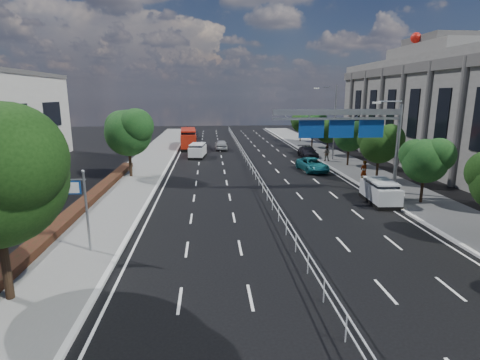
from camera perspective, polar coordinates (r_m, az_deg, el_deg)
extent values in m
plane|color=black|center=(20.53, 7.94, -9.92)|extent=(160.00, 160.00, 0.00)
cube|color=slate|center=(21.29, -24.42, -9.95)|extent=(5.00, 140.00, 0.14)
cube|color=silver|center=(20.58, -17.75, -10.16)|extent=(0.25, 140.00, 0.15)
cube|color=silver|center=(24.06, 29.58, -7.89)|extent=(0.25, 140.00, 0.15)
cube|color=silver|center=(41.74, 1.31, 3.35)|extent=(0.05, 85.00, 0.05)
cube|color=silver|center=(41.82, 1.30, 2.74)|extent=(0.05, 85.00, 0.05)
cube|color=black|center=(26.21, -24.60, -5.07)|extent=(1.00, 36.00, 0.44)
cylinder|color=gray|center=(20.30, -22.28, -4.75)|extent=(0.12, 0.12, 4.20)
sphere|color=gray|center=(19.79, -22.81, 1.21)|extent=(0.18, 0.18, 0.18)
cylinder|color=gray|center=(20.05, -24.20, 0.05)|extent=(1.30, 0.07, 0.07)
cube|color=navy|center=(20.23, -24.90, -1.07)|extent=(1.35, 0.06, 0.68)
cube|color=white|center=(20.27, -24.87, -1.05)|extent=(1.20, 0.01, 0.54)
cube|color=white|center=(20.20, -24.93, -1.10)|extent=(1.20, 0.01, 0.54)
cylinder|color=gray|center=(32.40, 22.83, 4.23)|extent=(0.28, 0.28, 7.20)
cube|color=gray|center=(30.15, 14.74, 9.98)|extent=(10.20, 0.25, 0.45)
cube|color=gray|center=(30.18, 14.69, 9.03)|extent=(10.20, 0.18, 0.18)
cylinder|color=gray|center=(31.67, 21.80, 11.06)|extent=(2.00, 0.10, 0.10)
cube|color=silver|center=(31.24, 20.11, 11.00)|extent=(0.60, 0.25, 0.15)
cube|color=navy|center=(31.43, 19.36, 7.40)|extent=(2.00, 0.08, 1.40)
cube|color=white|center=(31.47, 19.32, 7.41)|extent=(1.80, 0.02, 1.20)
cube|color=navy|center=(30.54, 15.20, 7.53)|extent=(2.00, 0.08, 1.40)
cube|color=white|center=(30.58, 15.17, 7.54)|extent=(1.80, 0.02, 1.20)
cube|color=navy|center=(29.81, 10.82, 7.63)|extent=(2.00, 0.08, 1.40)
cube|color=white|center=(29.86, 10.80, 7.64)|extent=(1.80, 0.02, 1.20)
cylinder|color=gray|center=(47.07, 14.20, 8.34)|extent=(0.16, 0.16, 9.00)
cylinder|color=gray|center=(46.58, 13.06, 13.66)|extent=(0.10, 2.40, 0.10)
cube|color=silver|center=(46.23, 11.60, 13.55)|extent=(0.60, 0.25, 0.15)
cube|color=slate|center=(49.41, 30.69, 8.90)|extent=(14.00, 36.00, 12.00)
cube|color=#4C4947|center=(45.75, 23.83, 15.20)|extent=(0.40, 36.00, 1.00)
cube|color=slate|center=(49.59, 31.59, 16.49)|extent=(13.00, 12.00, 1.20)
cube|color=#4C4947|center=(49.70, 31.73, 17.63)|extent=(12.00, 7.00, 0.90)
sphere|color=#B2140C|center=(46.47, 25.23, 19.00)|extent=(1.10, 1.10, 1.10)
cylinder|color=black|center=(17.07, -32.30, -9.47)|extent=(0.32, 0.32, 4.00)
sphere|color=black|center=(14.99, -31.83, 2.69)|extent=(3.90, 3.90, 3.90)
cylinder|color=black|center=(37.75, -16.40, 2.96)|extent=(0.28, 0.28, 3.50)
sphere|color=#123B16|center=(37.41, -16.65, 6.87)|extent=(4.40, 4.40, 4.40)
sphere|color=#123B16|center=(36.53, -15.56, 7.91)|extent=(3.30, 3.30, 3.30)
sphere|color=#123B16|center=(38.17, -17.64, 7.76)|extent=(3.08, 3.08, 3.08)
cylinder|color=black|center=(30.53, 26.01, -0.95)|extent=(0.21, 0.21, 2.60)
sphere|color=#123B16|center=(30.17, 26.36, 2.60)|extent=(3.20, 3.20, 3.20)
sphere|color=#123B16|center=(30.03, 27.98, 3.40)|extent=(2.40, 2.40, 2.40)
sphere|color=#123B16|center=(30.23, 25.07, 3.55)|extent=(2.24, 2.24, 2.24)
cylinder|color=black|center=(36.99, 20.20, 1.95)|extent=(0.22, 0.22, 2.80)
sphere|color=black|center=(36.68, 20.45, 5.12)|extent=(3.50, 3.50, 3.50)
sphere|color=black|center=(36.45, 21.87, 5.85)|extent=(2.62, 2.62, 2.62)
sphere|color=black|center=(36.85, 19.30, 5.95)|extent=(2.45, 2.45, 2.45)
cylinder|color=black|center=(43.81, 16.14, 3.76)|extent=(0.22, 0.22, 2.70)
sphere|color=#123B16|center=(43.56, 16.31, 6.36)|extent=(3.30, 3.30, 3.30)
sphere|color=#123B16|center=(43.29, 17.41, 6.97)|extent=(2.48, 2.48, 2.47)
sphere|color=#123B16|center=(43.77, 15.40, 7.01)|extent=(2.31, 2.31, 2.31)
cylinder|color=black|center=(50.82, 13.18, 5.10)|extent=(0.21, 0.21, 2.65)
sphere|color=black|center=(50.60, 13.29, 7.30)|extent=(3.20, 3.20, 3.20)
sphere|color=black|center=(50.30, 14.19, 7.83)|extent=(2.40, 2.40, 2.40)
sphere|color=black|center=(50.85, 12.54, 7.84)|extent=(2.24, 2.24, 2.24)
cylinder|color=black|center=(57.94, 10.93, 6.22)|extent=(0.23, 0.23, 2.85)
sphere|color=#123B16|center=(57.74, 11.02, 8.30)|extent=(3.60, 3.60, 3.60)
sphere|color=#123B16|center=(57.38, 11.89, 8.81)|extent=(2.70, 2.70, 2.70)
sphere|color=#123B16|center=(58.06, 10.29, 8.81)|extent=(2.52, 2.52, 2.52)
cylinder|color=black|center=(65.16, 9.17, 6.90)|extent=(0.21, 0.21, 2.60)
sphere|color=black|center=(65.00, 9.23, 8.58)|extent=(3.10, 3.10, 3.10)
sphere|color=black|center=(64.66, 9.89, 9.00)|extent=(2.32, 2.33, 2.32)
sphere|color=black|center=(65.29, 8.68, 8.99)|extent=(2.17, 2.17, 2.17)
cube|color=black|center=(48.54, -6.46, 3.60)|extent=(2.33, 4.33, 0.29)
cube|color=white|center=(48.43, -6.48, 4.43)|extent=(2.28, 4.25, 1.22)
cube|color=black|center=(48.35, -6.50, 5.14)|extent=(1.99, 3.10, 0.54)
cube|color=white|center=(48.31, -6.51, 5.46)|extent=(2.09, 3.35, 0.11)
cylinder|color=black|center=(47.35, -7.61, 3.52)|extent=(0.34, 0.64, 0.61)
cylinder|color=black|center=(47.10, -5.85, 3.52)|extent=(0.34, 0.64, 0.61)
cylinder|color=black|center=(49.94, -7.04, 4.02)|extent=(0.34, 0.64, 0.61)
cylinder|color=black|center=(49.70, -5.37, 4.02)|extent=(0.34, 0.64, 0.61)
cube|color=black|center=(57.89, -7.84, 5.05)|extent=(2.78, 9.56, 0.28)
cube|color=#9C1A0B|center=(57.74, -7.87, 6.24)|extent=(2.73, 9.37, 1.92)
cube|color=black|center=(57.64, -7.90, 7.19)|extent=(2.40, 6.77, 0.85)
cube|color=#9C1A0B|center=(57.60, -7.92, 7.61)|extent=(2.52, 7.33, 0.17)
cylinder|color=black|center=(54.85, -8.79, 4.75)|extent=(0.28, 0.60, 0.58)
cylinder|color=black|center=(54.85, -6.85, 4.81)|extent=(0.28, 0.60, 0.58)
cylinder|color=black|center=(60.91, -8.73, 5.55)|extent=(0.28, 0.60, 0.58)
cylinder|color=black|center=(60.91, -6.98, 5.60)|extent=(0.28, 0.60, 0.58)
imported|color=#989B9F|center=(55.15, -2.89, 5.40)|extent=(1.85, 4.41, 1.49)
imported|color=black|center=(69.89, -7.16, 6.89)|extent=(1.84, 4.52, 1.46)
cube|color=black|center=(29.91, 20.48, -3.01)|extent=(2.02, 4.26, 0.28)
cube|color=#B3B7BB|center=(29.74, 20.58, -1.73)|extent=(1.98, 4.18, 1.18)
cube|color=black|center=(29.60, 20.67, -0.63)|extent=(1.77, 3.03, 0.52)
cube|color=#B3B7BB|center=(29.55, 20.71, -0.14)|extent=(1.86, 3.28, 0.10)
cylinder|color=black|center=(28.40, 20.11, -3.48)|extent=(0.28, 0.60, 0.59)
cylinder|color=black|center=(28.96, 22.80, -3.41)|extent=(0.28, 0.60, 0.59)
cylinder|color=black|center=(30.83, 18.35, -2.09)|extent=(0.28, 0.60, 0.59)
cylinder|color=black|center=(31.34, 20.85, -2.05)|extent=(0.28, 0.60, 0.59)
imported|color=#176269|center=(40.23, 10.99, 2.31)|extent=(2.77, 5.18, 1.38)
imported|color=black|center=(49.03, 10.30, 4.20)|extent=(1.99, 4.76, 1.38)
imported|color=gray|center=(35.73, 18.33, 1.27)|extent=(0.83, 0.69, 1.96)
imported|color=gray|center=(46.02, 13.04, 3.97)|extent=(1.11, 1.04, 1.81)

